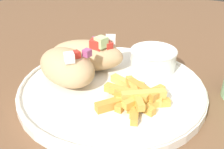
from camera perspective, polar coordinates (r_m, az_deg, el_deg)
The scene contains 6 objects.
table at distance 0.50m, azimuth 4.46°, elevation -8.31°, with size 1.39×1.39×0.76m.
plate at distance 0.43m, azimuth 0.00°, elevation -2.86°, with size 0.30×0.30×0.02m.
pita_sandwich_near at distance 0.43m, azimuth -9.79°, elevation 1.70°, with size 0.13×0.11×0.06m.
pita_sandwich_far at distance 0.46m, azimuth -5.32°, elevation 4.35°, with size 0.14×0.10×0.07m.
fries_pile at distance 0.38m, azimuth 5.01°, elevation -4.77°, with size 0.11×0.10×0.02m.
sauce_ramekin at distance 0.47m, azimuth 8.97°, elevation 3.54°, with size 0.08×0.08×0.04m.
Camera 1 is at (0.16, -0.36, 0.99)m, focal length 42.00 mm.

